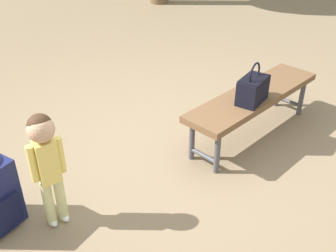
{
  "coord_description": "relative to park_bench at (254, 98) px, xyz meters",
  "views": [
    {
      "loc": [
        1.48,
        2.51,
        2.1
      ],
      "look_at": [
        0.09,
        0.2,
        0.45
      ],
      "focal_mm": 42.47,
      "sensor_mm": 36.0,
      "label": 1
    }
  ],
  "objects": [
    {
      "name": "child_standing",
      "position": [
        1.97,
        0.18,
        0.19
      ],
      "size": [
        0.24,
        0.18,
        0.88
      ],
      "color": "#CCCC8C",
      "rests_on": "ground"
    },
    {
      "name": "park_bench",
      "position": [
        0.0,
        0.0,
        0.0
      ],
      "size": [
        1.65,
        0.79,
        0.45
      ],
      "color": "brown",
      "rests_on": "ground"
    },
    {
      "name": "handbag",
      "position": [
        0.14,
        0.11,
        0.18
      ],
      "size": [
        0.37,
        0.3,
        0.37
      ],
      "color": "black",
      "rests_on": "park_bench"
    },
    {
      "name": "ground_plane",
      "position": [
        0.89,
        -0.11,
        -0.39
      ],
      "size": [
        40.0,
        40.0,
        0.0
      ],
      "primitive_type": "plane",
      "color": "#7F6B51",
      "rests_on": "ground"
    }
  ]
}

